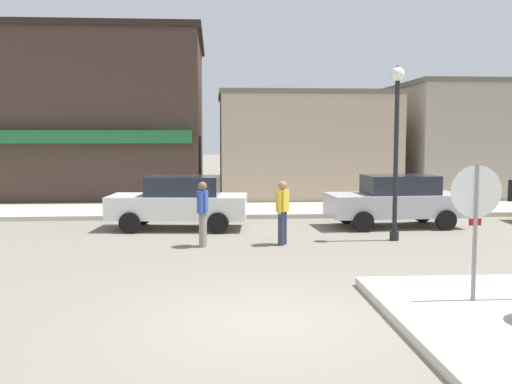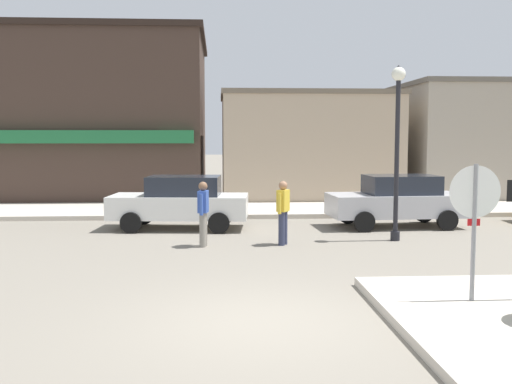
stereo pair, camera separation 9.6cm
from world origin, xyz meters
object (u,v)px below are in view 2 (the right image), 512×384
(stop_sign, at_px, (474,214))
(parked_car_nearest, at_px, (181,201))
(parked_car_second, at_px, (397,200))
(pedestrian_crossing_far, at_px, (283,211))
(lamp_post, at_px, (397,127))
(pedestrian_crossing_near, at_px, (203,212))

(stop_sign, relative_size, parked_car_nearest, 0.56)
(stop_sign, relative_size, parked_car_second, 0.56)
(stop_sign, bearing_deg, parked_car_second, 80.77)
(stop_sign, relative_size, pedestrian_crossing_far, 1.43)
(lamp_post, bearing_deg, pedestrian_crossing_near, -173.86)
(lamp_post, relative_size, pedestrian_crossing_far, 2.82)
(parked_car_nearest, distance_m, pedestrian_crossing_far, 3.91)
(pedestrian_crossing_far, bearing_deg, parked_car_second, 36.20)
(pedestrian_crossing_far, bearing_deg, pedestrian_crossing_near, -177.12)
(pedestrian_crossing_near, distance_m, pedestrian_crossing_far, 1.99)
(stop_sign, bearing_deg, parked_car_nearest, 120.60)
(parked_car_second, distance_m, pedestrian_crossing_near, 6.40)
(stop_sign, height_order, pedestrian_crossing_far, stop_sign)
(pedestrian_crossing_far, bearing_deg, stop_sign, -67.90)
(parked_car_second, bearing_deg, lamp_post, -107.86)
(pedestrian_crossing_far, bearing_deg, lamp_post, 8.28)
(pedestrian_crossing_near, height_order, pedestrian_crossing_far, same)
(parked_car_nearest, bearing_deg, lamp_post, -22.35)
(pedestrian_crossing_near, relative_size, pedestrian_crossing_far, 1.00)
(stop_sign, bearing_deg, pedestrian_crossing_far, 112.10)
(pedestrian_crossing_near, bearing_deg, parked_car_nearest, 104.30)
(stop_sign, distance_m, parked_car_second, 8.69)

